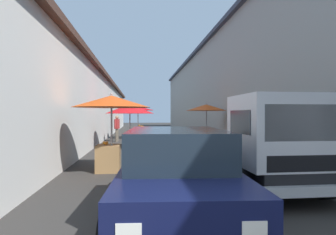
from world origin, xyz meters
name	(u,v)px	position (x,y,z in m)	size (l,w,h in m)	color
ground	(162,146)	(13.50, 0.00, 0.00)	(90.00, 90.00, 0.00)	#33302D
building_left_whitewash	(41,106)	(15.75, 7.01, 2.21)	(49.80, 7.50, 4.40)	silver
building_right_concrete	(268,87)	(15.75, -7.01, 3.51)	(49.80, 7.50, 7.01)	gray
fruit_stall_mid_lane	(206,115)	(13.11, -2.29, 1.65)	(2.17, 2.17, 2.32)	#9E9EA3
fruit_stall_near_left	(131,114)	(12.60, 1.67, 1.74)	(2.43, 2.43, 2.31)	#9E9EA3
fruit_stall_far_right	(111,112)	(6.77, 2.09, 1.77)	(2.28, 2.28, 2.33)	#9E9EA3
fruit_stall_near_right	(139,114)	(18.13, 1.26, 1.72)	(2.23, 2.23, 2.38)	#9E9EA3
hatchback_car	(176,173)	(2.90, 0.67, 0.74)	(4.00, 2.11, 1.45)	#0F1438
delivery_truck	(267,144)	(4.33, -1.55, 1.04)	(4.93, 2.00, 2.08)	black
vendor_by_crates	(117,126)	(16.39, 2.64, 0.95)	(0.63, 0.32, 1.64)	#665B4C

